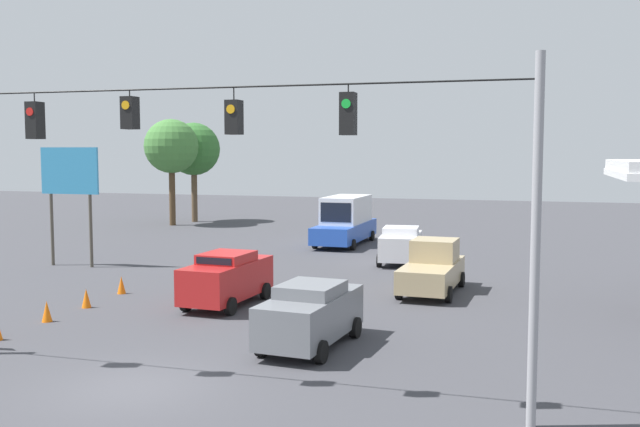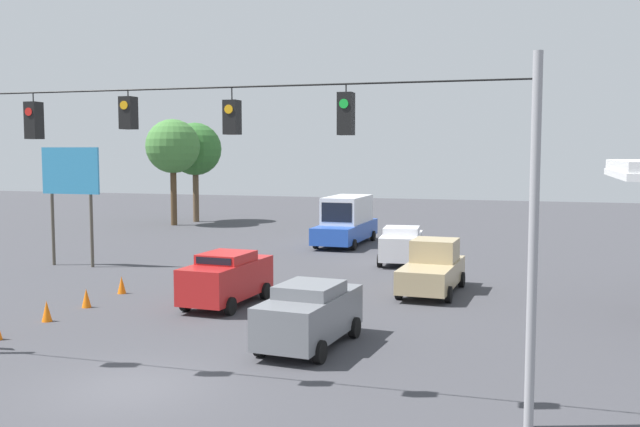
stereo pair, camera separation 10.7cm
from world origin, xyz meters
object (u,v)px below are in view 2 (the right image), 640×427
object	(u,v)px
box_truck_blue_withflow_deep	(346,221)
roadside_billboard	(71,181)
sedan_grey_crossing_near	(310,314)
tree_horizon_right	(173,147)
traffic_cone_second	(47,311)
traffic_cone_third	(86,298)
tree_horizon_left	(195,150)
pickup_truck_tan_oncoming_far	(433,269)
sedan_white_oncoming_deep	(401,244)
traffic_cone_fourth	(122,285)
overhead_signal_span	(126,177)
sedan_red_withflow_mid	(227,278)

from	to	relation	value
box_truck_blue_withflow_deep	roadside_billboard	bearing A→B (deg)	47.68
sedan_grey_crossing_near	tree_horizon_right	xyz separation A→B (m)	(20.44, -29.73, 5.06)
box_truck_blue_withflow_deep	sedan_grey_crossing_near	world-z (taller)	box_truck_blue_withflow_deep
traffic_cone_second	roadside_billboard	xyz separation A→B (m)	(6.35, -10.24, 3.90)
traffic_cone_third	tree_horizon_left	world-z (taller)	tree_horizon_left
pickup_truck_tan_oncoming_far	box_truck_blue_withflow_deep	bearing A→B (deg)	-62.15
pickup_truck_tan_oncoming_far	traffic_cone_second	bearing A→B (deg)	36.65
sedan_white_oncoming_deep	traffic_cone_third	size ratio (longest dim) A/B	6.02
traffic_cone_third	traffic_cone_fourth	bearing A→B (deg)	-86.06
overhead_signal_span	pickup_truck_tan_oncoming_far	world-z (taller)	overhead_signal_span
tree_horizon_left	sedan_white_oncoming_deep	bearing A→B (deg)	140.10
traffic_cone_fourth	tree_horizon_left	bearing A→B (deg)	-69.22
box_truck_blue_withflow_deep	sedan_white_oncoming_deep	world-z (taller)	box_truck_blue_withflow_deep
sedan_red_withflow_mid	pickup_truck_tan_oncoming_far	world-z (taller)	pickup_truck_tan_oncoming_far
sedan_grey_crossing_near	roadside_billboard	xyz separation A→B (m)	(15.79, -10.64, 3.27)
box_truck_blue_withflow_deep	pickup_truck_tan_oncoming_far	xyz separation A→B (m)	(-7.15, 13.54, -0.48)
sedan_grey_crossing_near	traffic_cone_second	bearing A→B (deg)	-2.39
traffic_cone_second	tree_horizon_right	size ratio (longest dim) A/B	0.09
sedan_red_withflow_mid	traffic_cone_second	world-z (taller)	sedan_red_withflow_mid
traffic_cone_second	traffic_cone_fourth	xyz separation A→B (m)	(0.20, -4.87, 0.00)
roadside_billboard	tree_horizon_left	xyz separation A→B (m)	(4.25, -22.07, 1.59)
pickup_truck_tan_oncoming_far	roadside_billboard	bearing A→B (deg)	-4.68
traffic_cone_third	tree_horizon_right	distance (m)	29.78
box_truck_blue_withflow_deep	traffic_cone_fourth	xyz separation A→B (m)	(4.82, 17.42, -1.10)
sedan_grey_crossing_near	tree_horizon_left	distance (m)	38.66
roadside_billboard	traffic_cone_second	bearing A→B (deg)	121.82
traffic_cone_second	traffic_cone_third	size ratio (longest dim) A/B	1.00
overhead_signal_span	roadside_billboard	size ratio (longest dim) A/B	3.17
traffic_cone_third	traffic_cone_fourth	distance (m)	2.63
sedan_white_oncoming_deep	pickup_truck_tan_oncoming_far	size ratio (longest dim) A/B	0.82
sedan_grey_crossing_near	overhead_signal_span	bearing A→B (deg)	55.34
traffic_cone_third	roadside_billboard	size ratio (longest dim) A/B	0.12
traffic_cone_third	tree_horizon_left	size ratio (longest dim) A/B	0.09
tree_horizon_left	roadside_billboard	bearing A→B (deg)	100.90
traffic_cone_third	overhead_signal_span	bearing A→B (deg)	131.11
sedan_red_withflow_mid	box_truck_blue_withflow_deep	size ratio (longest dim) A/B	0.64
box_truck_blue_withflow_deep	traffic_cone_third	xyz separation A→B (m)	(4.64, 20.05, -1.10)
tree_horizon_left	box_truck_blue_withflow_deep	bearing A→B (deg)	146.67
sedan_red_withflow_mid	traffic_cone_second	bearing A→B (deg)	41.06
overhead_signal_span	traffic_cone_fourth	bearing A→B (deg)	-56.66
sedan_grey_crossing_near	traffic_cone_fourth	world-z (taller)	sedan_grey_crossing_near
overhead_signal_span	sedan_white_oncoming_deep	world-z (taller)	overhead_signal_span
overhead_signal_span	traffic_cone_second	bearing A→B (deg)	-38.35
sedan_white_oncoming_deep	roadside_billboard	bearing A→B (deg)	19.35
sedan_red_withflow_mid	traffic_cone_fourth	world-z (taller)	sedan_red_withflow_mid
pickup_truck_tan_oncoming_far	traffic_cone_fourth	bearing A→B (deg)	17.97
sedan_red_withflow_mid	tree_horizon_left	world-z (taller)	tree_horizon_left
sedan_red_withflow_mid	tree_horizon_right	xyz separation A→B (m)	(15.76, -25.19, 5.02)
overhead_signal_span	sedan_grey_crossing_near	xyz separation A→B (m)	(-3.16, -4.57, -4.13)
box_truck_blue_withflow_deep	tree_horizon_right	world-z (taller)	tree_horizon_right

